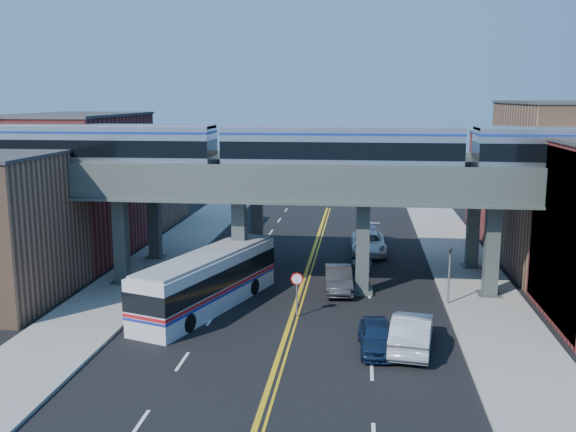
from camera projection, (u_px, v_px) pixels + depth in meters
name	position (u px, v px, depth m)	size (l,w,h in m)	color
ground	(286.00, 335.00, 34.06)	(120.00, 120.00, 0.00)	black
sidewalk_west	(140.00, 276.00, 45.11)	(5.00, 70.00, 0.16)	gray
sidewalk_east	(475.00, 287.00, 42.50)	(5.00, 70.00, 0.16)	gray
building_west_b	(78.00, 186.00, 50.78)	(8.00, 14.00, 11.00)	maroon
building_west_c	(136.00, 183.00, 63.75)	(8.00, 10.00, 8.00)	#865D45
building_east_b	(565.00, 187.00, 46.49)	(8.00, 14.00, 12.00)	#865D45
building_east_c	(520.00, 184.00, 59.46)	(8.00, 10.00, 9.00)	maroon
mural_panel	(555.00, 239.00, 35.45)	(0.10, 9.50, 9.50)	#2A9AB9
elevated_viaduct_near	(300.00, 193.00, 40.69)	(52.00, 3.60, 7.40)	#434E4A
elevated_viaduct_far	(310.00, 179.00, 47.52)	(52.00, 3.60, 7.40)	#434E4A
transit_train	(341.00, 150.00, 39.90)	(45.87, 2.87, 3.35)	black
stop_sign	(297.00, 287.00, 36.63)	(0.76, 0.09, 2.63)	slate
traffic_signal	(449.00, 269.00, 38.45)	(0.15, 0.18, 4.10)	slate
transit_bus	(208.00, 281.00, 38.24)	(6.51, 12.53, 3.17)	silver
car_lane_a	(377.00, 336.00, 31.87)	(1.76, 4.37, 1.49)	#11213F
car_lane_b	(339.00, 279.00, 41.68)	(1.69, 4.86, 1.60)	#29282A
car_lane_c	(368.00, 243.00, 51.80)	(2.74, 5.95, 1.65)	white
car_lane_d	(367.00, 237.00, 53.91)	(2.36, 5.81, 1.69)	silver
car_parked_curb	(412.00, 332.00, 32.04)	(1.93, 5.52, 1.82)	#B1B2B7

